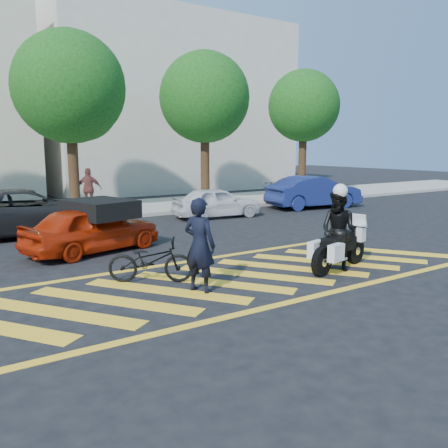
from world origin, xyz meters
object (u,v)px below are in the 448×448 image
parked_mid_right (217,202)px  parked_right (314,192)px  parked_mid_left (28,212)px  police_motorcycle (339,248)px  officer_moto (339,231)px  officer_bike (200,245)px  bicycle (151,260)px  parked_far_right (306,192)px  red_convertible (92,229)px

parked_mid_right → parked_right: size_ratio=0.80×
parked_mid_left → parked_right: bearing=-87.7°
police_motorcycle → parked_mid_left: 10.09m
officer_moto → parked_mid_right: 8.80m
officer_bike → bicycle: officer_bike is taller
officer_bike → parked_mid_right: (5.64, 8.18, -0.33)m
parked_mid_right → parked_far_right: parked_mid_right is taller
officer_bike → parked_far_right: (11.84, 9.58, -0.33)m
parked_mid_right → officer_bike: bearing=151.6°
parked_right → parked_far_right: 1.62m
bicycle → parked_mid_right: size_ratio=0.50×
police_motorcycle → parked_mid_left: size_ratio=0.40×
officer_bike → red_convertible: bearing=-19.0°
bicycle → police_motorcycle: 4.36m
parked_right → police_motorcycle: bearing=146.7°
bicycle → parked_mid_left: (-1.03, 7.18, 0.28)m
parked_mid_left → parked_mid_right: (7.21, -0.14, -0.14)m
officer_bike → parked_mid_left: 8.47m
police_motorcycle → parked_mid_left: (-5.12, 8.69, 0.22)m
red_convertible → parked_right: 12.19m
red_convertible → parked_mid_left: bearing=-0.8°
police_motorcycle → parked_mid_right: bearing=62.5°
officer_moto → parked_far_right: officer_moto is taller
officer_moto → red_convertible: (-4.17, 5.02, -0.29)m
officer_bike → parked_far_right: bearing=-77.7°
parked_mid_left → parked_mid_right: 7.21m
police_motorcycle → officer_moto: officer_moto is taller
red_convertible → police_motorcycle: bearing=-155.4°
officer_moto → parked_far_right: size_ratio=0.44×
police_motorcycle → officer_moto: 0.40m
officer_moto → parked_mid_right: size_ratio=0.52×
parked_right → parked_far_right: (0.80, 1.40, -0.13)m
bicycle → parked_far_right: (12.38, 8.44, 0.14)m
officer_moto → police_motorcycle: bearing=48.1°
officer_bike → parked_far_right: 15.24m
officer_moto → parked_mid_right: bearing=152.4°
police_motorcycle → parked_far_right: parked_far_right is taller
parked_mid_right → bicycle: bearing=145.0°
bicycle → parked_right: size_ratio=0.40×
officer_bike → police_motorcycle: (3.55, -0.37, -0.41)m
bicycle → parked_mid_left: bearing=40.3°
bicycle → police_motorcycle: (4.09, -1.51, 0.06)m
parked_far_right → parked_mid_right: bearing=108.0°
parked_far_right → bicycle: bearing=129.6°
officer_bike → bicycle: bearing=-1.4°
parked_mid_right → parked_right: bearing=-83.8°
bicycle → parked_far_right: parked_far_right is taller
parked_mid_right → parked_far_right: (6.20, 1.40, -0.00)m
bicycle → parked_mid_right: 9.37m
police_motorcycle → red_convertible: (-4.18, 5.03, 0.11)m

